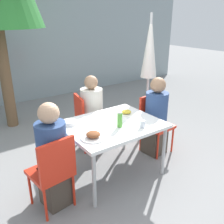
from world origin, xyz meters
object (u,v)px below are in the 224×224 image
(person_left, at_px, (53,159))
(closed_umbrella, at_px, (149,55))
(chair_far, at_px, (86,118))
(bottle, at_px, (120,120))
(salad_bowl, at_px, (70,123))
(person_right, at_px, (156,118))
(drinking_cup, at_px, (142,124))
(person_far, at_px, (92,115))
(chair_left, at_px, (53,169))
(chair_right, at_px, (154,119))

(person_left, xyz_separation_m, closed_umbrella, (2.10, 0.82, 0.79))
(chair_far, relative_size, bottle, 4.54)
(closed_umbrella, height_order, salad_bowl, closed_umbrella)
(person_right, height_order, drinking_cup, person_right)
(chair_far, xyz_separation_m, person_far, (0.07, -0.06, 0.05))
(chair_left, xyz_separation_m, person_left, (0.04, 0.09, 0.07))
(chair_far, distance_m, closed_umbrella, 1.47)
(bottle, bearing_deg, drinking_cup, -39.53)
(chair_left, bearing_deg, bottle, -3.68)
(chair_right, bearing_deg, drinking_cup, 30.56)
(person_left, relative_size, chair_far, 1.38)
(bottle, height_order, drinking_cup, bottle)
(person_right, distance_m, bottle, 0.88)
(person_left, bearing_deg, closed_umbrella, 14.21)
(person_far, distance_m, bottle, 0.90)
(person_right, distance_m, chair_far, 1.05)
(chair_right, height_order, closed_umbrella, closed_umbrella)
(chair_left, xyz_separation_m, person_far, (1.02, 0.91, 0.05))
(drinking_cup, bearing_deg, chair_far, 97.77)
(chair_left, height_order, chair_right, same)
(person_right, bearing_deg, person_left, 1.34)
(chair_right, height_order, chair_far, same)
(person_far, relative_size, closed_umbrella, 0.58)
(chair_left, relative_size, person_far, 0.74)
(chair_left, distance_m, drinking_cup, 1.14)
(person_far, xyz_separation_m, closed_umbrella, (1.12, -0.01, 0.81))
(person_right, bearing_deg, bottle, 9.40)
(chair_far, relative_size, salad_bowl, 5.15)
(person_right, bearing_deg, drinking_cup, 27.05)
(drinking_cup, bearing_deg, chair_right, 34.91)
(person_far, relative_size, salad_bowl, 6.97)
(chair_left, relative_size, bottle, 4.54)
(chair_left, relative_size, closed_umbrella, 0.43)
(person_far, distance_m, salad_bowl, 0.76)
(person_left, relative_size, closed_umbrella, 0.59)
(bottle, bearing_deg, salad_bowl, 137.97)
(chair_left, xyz_separation_m, person_right, (1.71, 0.25, 0.06))
(chair_right, height_order, person_right, person_right)
(person_left, relative_size, person_far, 1.02)
(chair_far, distance_m, person_far, 0.11)
(closed_umbrella, bearing_deg, person_right, -123.54)
(chair_far, xyz_separation_m, salad_bowl, (-0.51, -0.51, 0.24))
(person_right, relative_size, salad_bowl, 7.00)
(salad_bowl, bearing_deg, chair_right, -5.42)
(chair_right, xyz_separation_m, salad_bowl, (-1.32, 0.12, 0.24))
(chair_left, bearing_deg, person_far, 34.72)
(chair_left, height_order, chair_far, same)
(person_left, height_order, drinking_cup, person_left)
(person_right, bearing_deg, salad_bowl, -13.68)
(drinking_cup, bearing_deg, salad_bowl, 138.74)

